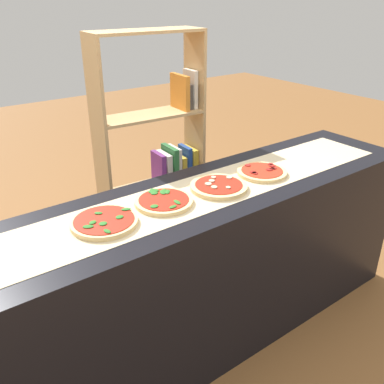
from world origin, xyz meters
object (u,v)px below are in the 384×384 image
(pizza_mushroom_2, at_px, (219,186))
(pizza_pepperoni_3, at_px, (262,172))
(pizza_spinach_1, at_px, (164,201))
(bookshelf, at_px, (163,166))
(pizza_spinach_0, at_px, (104,221))

(pizza_mushroom_2, xyz_separation_m, pizza_pepperoni_3, (0.30, 0.01, -0.00))
(pizza_spinach_1, bearing_deg, bookshelf, 57.72)
(pizza_spinach_0, distance_m, pizza_pepperoni_3, 0.89)
(pizza_spinach_1, bearing_deg, pizza_pepperoni_3, -2.22)
(pizza_spinach_0, bearing_deg, pizza_spinach_1, 1.80)
(pizza_spinach_1, bearing_deg, pizza_mushroom_2, -5.52)
(pizza_spinach_1, distance_m, bookshelf, 1.05)
(pizza_spinach_1, xyz_separation_m, pizza_mushroom_2, (0.29, -0.03, 0.00))
(pizza_spinach_1, xyz_separation_m, bookshelf, (0.55, 0.86, -0.25))
(pizza_spinach_0, xyz_separation_m, pizza_mushroom_2, (0.59, -0.02, 0.00))
(pizza_mushroom_2, bearing_deg, pizza_spinach_0, 178.13)
(pizza_spinach_0, xyz_separation_m, pizza_pepperoni_3, (0.89, -0.01, -0.00))
(pizza_spinach_0, relative_size, pizza_mushroom_2, 0.99)
(pizza_spinach_1, distance_m, pizza_pepperoni_3, 0.59)
(pizza_pepperoni_3, bearing_deg, pizza_mushroom_2, -178.90)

